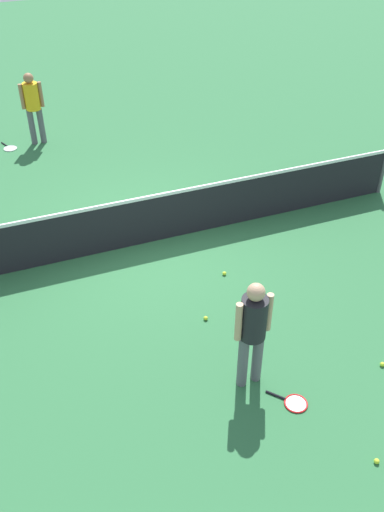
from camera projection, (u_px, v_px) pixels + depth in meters
ground_plane at (150, 242)px, 10.39m from camera, size 40.00×40.00×0.00m
court_net at (149, 219)px, 10.09m from camera, size 10.09×0.09×1.07m
player_near_side at (253, 327)px, 7.15m from camera, size 0.52×0.36×1.70m
player_far_side at (33, 103)px, 13.11m from camera, size 0.52×0.35×1.70m
tennis_racket_near_player at (294, 403)px, 7.43m from camera, size 0.51×0.55×0.03m
tennis_racket_far_player at (10, 148)px, 13.45m from camera, size 0.41×0.61×0.03m
tennis_ball_near_player at (206, 318)px, 8.70m from camera, size 0.07×0.07×0.07m
tennis_ball_by_net at (382, 364)px, 7.94m from camera, size 0.07×0.07×0.07m
tennis_ball_midcourt at (377, 461)px, 6.71m from camera, size 0.07×0.07×0.07m
tennis_ball_baseline at (224, 273)px, 9.58m from camera, size 0.07×0.07×0.07m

